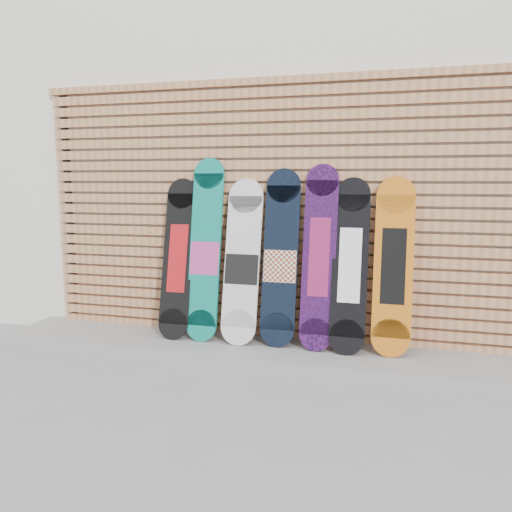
% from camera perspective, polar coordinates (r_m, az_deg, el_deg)
% --- Properties ---
extents(ground, '(80.00, 80.00, 0.00)m').
position_cam_1_polar(ground, '(3.55, 1.04, -15.68)').
color(ground, gray).
rests_on(ground, ground).
extents(building, '(12.00, 5.00, 3.60)m').
position_cam_1_polar(building, '(6.65, 12.87, 11.34)').
color(building, silver).
rests_on(building, ground).
extents(concrete_step, '(4.60, 0.70, 0.12)m').
position_cam_1_polar(concrete_step, '(4.17, 1.31, -10.99)').
color(concrete_step, gray).
rests_on(concrete_step, ground).
extents(slat_wall, '(4.26, 0.08, 2.29)m').
position_cam_1_polar(slat_wall, '(4.22, 2.30, 5.18)').
color(slat_wall, '#B07249').
rests_on(slat_wall, ground).
extents(snowboard_0, '(0.27, 0.34, 1.36)m').
position_cam_1_polar(snowboard_0, '(4.34, -8.91, -0.25)').
color(snowboard_0, black).
rests_on(snowboard_0, concrete_step).
extents(snowboard_1, '(0.27, 0.32, 1.54)m').
position_cam_1_polar(snowboard_1, '(4.24, -5.82, 0.63)').
color(snowboard_1, '#0C7869').
rests_on(snowboard_1, concrete_step).
extents(snowboard_2, '(0.30, 0.34, 1.36)m').
position_cam_1_polar(snowboard_2, '(4.14, -1.59, -0.72)').
color(snowboard_2, silver).
rests_on(snowboard_2, concrete_step).
extents(snowboard_3, '(0.29, 0.30, 1.44)m').
position_cam_1_polar(snowboard_3, '(4.07, 2.80, -0.31)').
color(snowboard_3, black).
rests_on(snowboard_3, concrete_step).
extents(snowboard_4, '(0.26, 0.31, 1.48)m').
position_cam_1_polar(snowboard_4, '(4.01, 7.24, -0.11)').
color(snowboard_4, black).
rests_on(snowboard_4, concrete_step).
extents(snowboard_5, '(0.28, 0.34, 1.37)m').
position_cam_1_polar(snowboard_5, '(3.98, 10.68, -1.05)').
color(snowboard_5, black).
rests_on(snowboard_5, concrete_step).
extents(snowboard_6, '(0.30, 0.30, 1.38)m').
position_cam_1_polar(snowboard_6, '(3.99, 15.43, -1.13)').
color(snowboard_6, '#CB6A15').
rests_on(snowboard_6, concrete_step).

